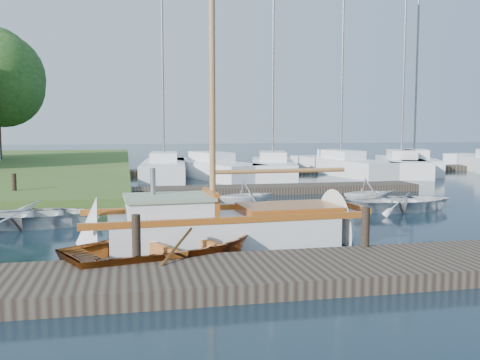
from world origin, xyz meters
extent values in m
plane|color=black|center=(0.00, 0.00, 0.00)|extent=(160.00, 160.00, 0.00)
cube|color=#2D221C|center=(0.00, -6.00, 0.15)|extent=(18.00, 2.20, 0.30)
cube|color=#2D221C|center=(2.00, 6.50, 0.15)|extent=(14.00, 1.60, 0.30)
cube|color=#2D221C|center=(10.00, 16.00, 0.15)|extent=(30.00, 1.60, 0.30)
cylinder|color=black|center=(-3.00, -5.00, 0.70)|extent=(0.16, 0.16, 0.80)
cylinder|color=black|center=(1.50, -5.00, 0.70)|extent=(0.16, 0.16, 0.80)
cylinder|color=black|center=(-7.00, 5.00, 0.70)|extent=(0.16, 0.16, 0.80)
cube|color=white|center=(-1.07, -2.98, 0.23)|extent=(5.09, 2.24, 0.90)
cone|color=white|center=(1.98, -2.83, 0.23)|extent=(1.39, 2.02, 1.96)
cone|color=white|center=(-4.01, -3.13, 0.23)|extent=(1.09, 2.01, 1.96)
cube|color=#8F3812|center=(-1.11, -2.05, 0.74)|extent=(6.20, 0.42, 0.14)
cube|color=#8F3812|center=(-1.02, -3.92, 0.74)|extent=(6.20, 0.42, 0.14)
cube|color=#8F3812|center=(2.33, -2.82, 0.74)|extent=(0.17, 1.10, 0.14)
cube|color=white|center=(-2.26, -3.04, 0.90)|extent=(1.87, 1.49, 0.44)
cube|color=gray|center=(-2.26, -3.04, 1.15)|extent=(1.97, 1.59, 0.08)
cube|color=#8F3812|center=(-1.31, -3.00, 0.98)|extent=(0.19, 1.40, 0.60)
cylinder|color=slate|center=(-2.58, -2.76, 1.48)|extent=(0.12, 0.12, 0.60)
cube|color=#8F3812|center=(0.53, -2.91, 0.78)|extent=(2.27, 1.61, 0.20)
cylinder|color=olive|center=(-1.27, -2.99, 4.88)|extent=(0.14, 0.14, 8.40)
cylinder|color=olive|center=(0.33, -2.92, 1.68)|extent=(3.20, 0.26, 0.10)
imported|color=#8F3812|center=(-2.24, -4.27, 0.45)|extent=(5.22, 4.61, 0.90)
imported|color=white|center=(-5.61, 0.49, 0.38)|extent=(3.70, 2.66, 0.76)
imported|color=white|center=(0.78, 2.60, 0.53)|extent=(2.39, 2.19, 1.07)
imported|color=white|center=(5.58, 1.03, 0.37)|extent=(3.61, 2.59, 0.75)
imported|color=white|center=(5.12, 2.44, 0.52)|extent=(2.27, 2.05, 1.05)
cube|color=white|center=(-1.18, 14.10, 0.45)|extent=(2.95, 7.94, 0.90)
cube|color=white|center=(-1.18, 14.10, 1.15)|extent=(1.66, 2.84, 0.50)
cylinder|color=slate|center=(-1.18, 14.10, 6.38)|extent=(0.12, 0.12, 10.97)
cube|color=white|center=(1.32, 13.80, 0.45)|extent=(4.77, 8.74, 0.90)
cube|color=white|center=(1.32, 13.80, 1.15)|extent=(2.27, 3.26, 0.50)
cylinder|color=slate|center=(1.32, 13.80, 5.38)|extent=(0.12, 0.12, 8.96)
cube|color=white|center=(4.72, 13.53, 0.45)|extent=(4.03, 8.35, 0.90)
cube|color=white|center=(4.72, 13.53, 1.15)|extent=(2.02, 3.07, 0.50)
cylinder|color=slate|center=(4.72, 13.53, 6.66)|extent=(0.12, 0.12, 11.52)
cube|color=white|center=(9.17, 14.62, 0.45)|extent=(3.51, 9.22, 0.90)
cube|color=white|center=(9.17, 14.62, 1.15)|extent=(1.85, 3.32, 0.50)
cylinder|color=slate|center=(9.17, 14.62, 6.65)|extent=(0.12, 0.12, 11.49)
cube|color=white|center=(12.74, 14.03, 0.45)|extent=(5.12, 8.75, 0.90)
cube|color=white|center=(12.74, 14.03, 1.15)|extent=(2.38, 3.29, 0.50)
cylinder|color=slate|center=(12.74, 14.03, 5.70)|extent=(0.12, 0.12, 9.61)
cube|color=white|center=(14.01, 14.81, 0.45)|extent=(5.05, 8.12, 0.90)
cube|color=white|center=(14.01, 14.81, 1.15)|extent=(2.35, 3.08, 0.50)
cylinder|color=slate|center=(14.01, 14.81, 5.98)|extent=(0.12, 0.12, 10.16)
sphere|color=#1D4318|center=(-11.50, 25.70, 5.60)|extent=(5.71, 5.71, 5.71)
camera|label=1|loc=(-3.15, -14.77, 2.65)|focal=40.00mm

